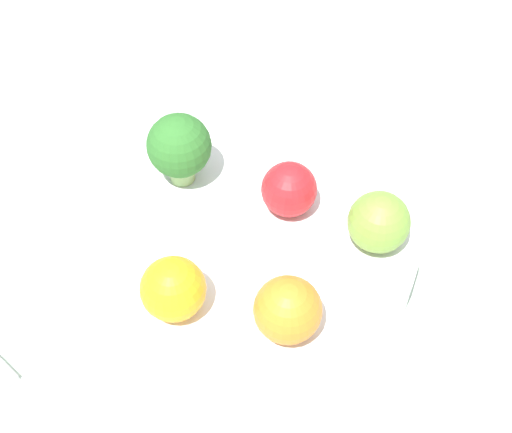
% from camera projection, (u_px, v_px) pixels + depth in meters
% --- Properties ---
extents(ground_plane, '(6.00, 6.00, 0.00)m').
position_uv_depth(ground_plane, '(256.00, 264.00, 0.60)').
color(ground_plane, gray).
extents(table_surface, '(1.20, 1.20, 0.02)m').
position_uv_depth(table_surface, '(256.00, 258.00, 0.60)').
color(table_surface, '#B2C6B2').
rests_on(table_surface, ground_plane).
extents(bowl, '(0.26, 0.26, 0.03)m').
position_uv_depth(bowl, '(256.00, 238.00, 0.58)').
color(bowl, white).
rests_on(bowl, table_surface).
extents(broccoli, '(0.05, 0.05, 0.06)m').
position_uv_depth(broccoli, '(179.00, 147.00, 0.57)').
color(broccoli, '#8CB76B').
rests_on(broccoli, bowl).
extents(apple_red, '(0.04, 0.04, 0.04)m').
position_uv_depth(apple_red, '(289.00, 189.00, 0.56)').
color(apple_red, red).
rests_on(apple_red, bowl).
extents(apple_green, '(0.05, 0.05, 0.05)m').
position_uv_depth(apple_green, '(379.00, 222.00, 0.53)').
color(apple_green, olive).
rests_on(apple_green, bowl).
extents(orange_front, '(0.05, 0.05, 0.05)m').
position_uv_depth(orange_front, '(288.00, 310.00, 0.48)').
color(orange_front, orange).
rests_on(orange_front, bowl).
extents(orange_back, '(0.05, 0.05, 0.05)m').
position_uv_depth(orange_back, '(173.00, 289.00, 0.50)').
color(orange_back, orange).
rests_on(orange_back, bowl).
extents(napkin, '(0.15, 0.14, 0.01)m').
position_uv_depth(napkin, '(410.00, 87.00, 0.71)').
color(napkin, white).
rests_on(napkin, table_surface).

